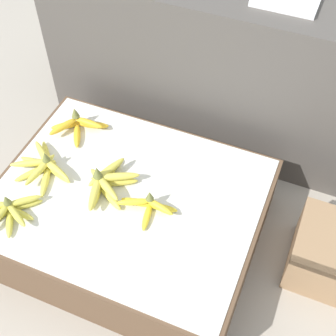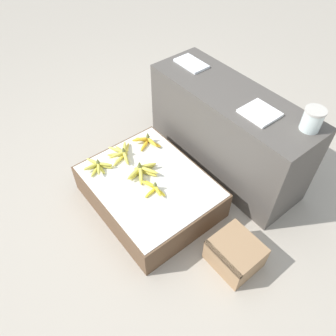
{
  "view_description": "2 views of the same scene",
  "coord_description": "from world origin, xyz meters",
  "px_view_note": "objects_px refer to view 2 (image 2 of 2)",
  "views": [
    {
      "loc": [
        0.5,
        -0.84,
        1.56
      ],
      "look_at": [
        0.13,
        0.06,
        0.39
      ],
      "focal_mm": 50.0,
      "sensor_mm": 36.0,
      "label": 1
    },
    {
      "loc": [
        1.26,
        -0.83,
        2.02
      ],
      "look_at": [
        0.08,
        0.11,
        0.37
      ],
      "focal_mm": 35.0,
      "sensor_mm": 36.0,
      "label": 2
    }
  ],
  "objects_px": {
    "banana_bunch_middle_left": "(122,153)",
    "glass_jar": "(312,119)",
    "banana_bunch_middle_midright": "(153,188)",
    "banana_bunch_front_left": "(97,166)",
    "foam_tray_white": "(260,113)",
    "wooden_crate": "(235,254)",
    "banana_bunch_back_left": "(147,141)",
    "banana_bunch_middle_midleft": "(142,171)"
  },
  "relations": [
    {
      "from": "banana_bunch_middle_midleft",
      "to": "banana_bunch_back_left",
      "type": "xyz_separation_m",
      "value": [
        -0.23,
        0.21,
        -0.0
      ]
    },
    {
      "from": "wooden_crate",
      "to": "banana_bunch_front_left",
      "type": "bearing_deg",
      "value": -161.39
    },
    {
      "from": "glass_jar",
      "to": "foam_tray_white",
      "type": "bearing_deg",
      "value": -156.4
    },
    {
      "from": "banana_bunch_middle_left",
      "to": "foam_tray_white",
      "type": "relative_size",
      "value": 1.1
    },
    {
      "from": "banana_bunch_middle_midleft",
      "to": "foam_tray_white",
      "type": "bearing_deg",
      "value": 59.24
    },
    {
      "from": "banana_bunch_middle_left",
      "to": "glass_jar",
      "type": "bearing_deg",
      "value": 41.14
    },
    {
      "from": "banana_bunch_back_left",
      "to": "foam_tray_white",
      "type": "height_order",
      "value": "foam_tray_white"
    },
    {
      "from": "glass_jar",
      "to": "banana_bunch_middle_left",
      "type": "bearing_deg",
      "value": -138.86
    },
    {
      "from": "banana_bunch_middle_midright",
      "to": "banana_bunch_back_left",
      "type": "distance_m",
      "value": 0.47
    },
    {
      "from": "wooden_crate",
      "to": "banana_bunch_middle_midleft",
      "type": "bearing_deg",
      "value": -170.77
    },
    {
      "from": "wooden_crate",
      "to": "banana_bunch_front_left",
      "type": "distance_m",
      "value": 1.14
    },
    {
      "from": "banana_bunch_middle_midright",
      "to": "wooden_crate",
      "type": "bearing_deg",
      "value": 14.25
    },
    {
      "from": "foam_tray_white",
      "to": "banana_bunch_middle_midleft",
      "type": "bearing_deg",
      "value": -120.76
    },
    {
      "from": "wooden_crate",
      "to": "banana_bunch_front_left",
      "type": "height_order",
      "value": "banana_bunch_front_left"
    },
    {
      "from": "foam_tray_white",
      "to": "banana_bunch_middle_midright",
      "type": "bearing_deg",
      "value": -107.77
    },
    {
      "from": "wooden_crate",
      "to": "foam_tray_white",
      "type": "xyz_separation_m",
      "value": [
        -0.42,
        0.54,
        0.61
      ]
    },
    {
      "from": "glass_jar",
      "to": "foam_tray_white",
      "type": "relative_size",
      "value": 0.66
    },
    {
      "from": "banana_bunch_middle_left",
      "to": "banana_bunch_back_left",
      "type": "relative_size",
      "value": 1.12
    },
    {
      "from": "banana_bunch_front_left",
      "to": "banana_bunch_middle_midleft",
      "type": "distance_m",
      "value": 0.33
    },
    {
      "from": "wooden_crate",
      "to": "banana_bunch_back_left",
      "type": "xyz_separation_m",
      "value": [
        -1.05,
        0.08,
        0.17
      ]
    },
    {
      "from": "wooden_crate",
      "to": "glass_jar",
      "type": "bearing_deg",
      "value": 101.77
    },
    {
      "from": "banana_bunch_middle_midleft",
      "to": "foam_tray_white",
      "type": "height_order",
      "value": "foam_tray_white"
    },
    {
      "from": "banana_bunch_middle_midright",
      "to": "glass_jar",
      "type": "xyz_separation_m",
      "value": [
        0.51,
        0.82,
        0.51
      ]
    },
    {
      "from": "glass_jar",
      "to": "banana_bunch_middle_midright",
      "type": "bearing_deg",
      "value": -121.62
    },
    {
      "from": "banana_bunch_middle_midleft",
      "to": "banana_bunch_middle_midright",
      "type": "bearing_deg",
      "value": -9.97
    },
    {
      "from": "wooden_crate",
      "to": "banana_bunch_middle_left",
      "type": "relative_size",
      "value": 1.26
    },
    {
      "from": "wooden_crate",
      "to": "foam_tray_white",
      "type": "distance_m",
      "value": 0.92
    },
    {
      "from": "foam_tray_white",
      "to": "glass_jar",
      "type": "bearing_deg",
      "value": 23.6
    },
    {
      "from": "banana_bunch_middle_left",
      "to": "glass_jar",
      "type": "xyz_separation_m",
      "value": [
        0.93,
        0.81,
        0.51
      ]
    },
    {
      "from": "banana_bunch_middle_left",
      "to": "banana_bunch_front_left",
      "type": "bearing_deg",
      "value": -90.69
    },
    {
      "from": "banana_bunch_middle_midleft",
      "to": "banana_bunch_middle_midright",
      "type": "height_order",
      "value": "banana_bunch_middle_midleft"
    },
    {
      "from": "banana_bunch_front_left",
      "to": "banana_bunch_middle_left",
      "type": "bearing_deg",
      "value": 89.31
    },
    {
      "from": "banana_bunch_middle_midright",
      "to": "foam_tray_white",
      "type": "distance_m",
      "value": 0.86
    },
    {
      "from": "banana_bunch_back_left",
      "to": "banana_bunch_middle_midright",
      "type": "bearing_deg",
      "value": -30.52
    },
    {
      "from": "banana_bunch_front_left",
      "to": "banana_bunch_back_left",
      "type": "height_order",
      "value": "banana_bunch_back_left"
    },
    {
      "from": "banana_bunch_back_left",
      "to": "foam_tray_white",
      "type": "bearing_deg",
      "value": 36.26
    },
    {
      "from": "foam_tray_white",
      "to": "banana_bunch_front_left",
      "type": "bearing_deg",
      "value": -125.74
    },
    {
      "from": "banana_bunch_middle_midleft",
      "to": "glass_jar",
      "type": "distance_m",
      "value": 1.16
    },
    {
      "from": "wooden_crate",
      "to": "banana_bunch_front_left",
      "type": "relative_size",
      "value": 1.48
    },
    {
      "from": "banana_bunch_back_left",
      "to": "foam_tray_white",
      "type": "distance_m",
      "value": 0.9
    },
    {
      "from": "wooden_crate",
      "to": "banana_bunch_middle_midright",
      "type": "distance_m",
      "value": 0.69
    },
    {
      "from": "banana_bunch_front_left",
      "to": "banana_bunch_middle_midleft",
      "type": "xyz_separation_m",
      "value": [
        0.25,
        0.23,
        0.01
      ]
    }
  ]
}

